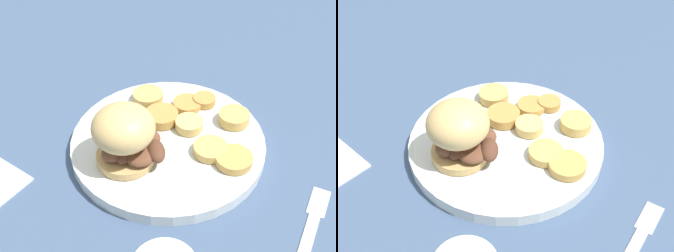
{
  "view_description": "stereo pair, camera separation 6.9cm",
  "coord_description": "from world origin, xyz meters",
  "views": [
    {
      "loc": [
        -0.31,
        -0.42,
        0.5
      ],
      "look_at": [
        0.0,
        0.0,
        0.05
      ],
      "focal_mm": 50.0,
      "sensor_mm": 36.0,
      "label": 1
    },
    {
      "loc": [
        -0.25,
        -0.45,
        0.5
      ],
      "look_at": [
        0.0,
        0.0,
        0.05
      ],
      "focal_mm": 50.0,
      "sensor_mm": 36.0,
      "label": 2
    }
  ],
  "objects": [
    {
      "name": "potato_round_1",
      "position": [
        0.03,
        0.09,
        0.03
      ],
      "size": [
        0.05,
        0.05,
        0.02
      ],
      "primitive_type": "cylinder",
      "color": "tan",
      "rests_on": "dinner_plate"
    },
    {
      "name": "fork",
      "position": [
        0.06,
        -0.23,
        0.0
      ],
      "size": [
        0.15,
        0.09,
        0.0
      ],
      "color": "silver",
      "rests_on": "ground_plane"
    },
    {
      "name": "potato_round_4",
      "position": [
        0.02,
        0.04,
        0.03
      ],
      "size": [
        0.05,
        0.05,
        0.02
      ],
      "primitive_type": "cylinder",
      "color": "#BC8942",
      "rests_on": "dinner_plate"
    },
    {
      "name": "ground_plane",
      "position": [
        0.0,
        0.0,
        0.0
      ],
      "size": [
        4.0,
        4.0,
        0.0
      ],
      "primitive_type": "plane",
      "color": "#3D5170"
    },
    {
      "name": "potato_round_2",
      "position": [
        0.11,
        -0.03,
        0.03
      ],
      "size": [
        0.05,
        0.05,
        0.02
      ],
      "primitive_type": "cylinder",
      "color": "tan",
      "rests_on": "dinner_plate"
    },
    {
      "name": "potato_round_3",
      "position": [
        0.07,
        0.04,
        0.03
      ],
      "size": [
        0.05,
        0.05,
        0.01
      ],
      "primitive_type": "cylinder",
      "color": "#BC8942",
      "rests_on": "dinner_plate"
    },
    {
      "name": "potato_round_5",
      "position": [
        0.1,
        0.03,
        0.03
      ],
      "size": [
        0.04,
        0.04,
        0.01
      ],
      "primitive_type": "cylinder",
      "color": "#BC8942",
      "rests_on": "dinner_plate"
    },
    {
      "name": "potato_round_7",
      "position": [
        0.05,
        -0.1,
        0.03
      ],
      "size": [
        0.05,
        0.05,
        0.01
      ],
      "primitive_type": "cylinder",
      "color": "tan",
      "rests_on": "dinner_plate"
    },
    {
      "name": "potato_round_6",
      "position": [
        0.03,
        -0.06,
        0.03
      ],
      "size": [
        0.05,
        0.05,
        0.01
      ],
      "primitive_type": "cylinder",
      "color": "tan",
      "rests_on": "dinner_plate"
    },
    {
      "name": "dinner_plate",
      "position": [
        0.0,
        0.0,
        0.01
      ],
      "size": [
        0.29,
        0.29,
        0.02
      ],
      "color": "silver",
      "rests_on": "ground_plane"
    },
    {
      "name": "sandwich",
      "position": [
        -0.07,
        -0.01,
        0.07
      ],
      "size": [
        0.1,
        0.11,
        0.09
      ],
      "color": "tan",
      "rests_on": "dinner_plate"
    },
    {
      "name": "potato_round_0",
      "position": [
        0.04,
        -0.0,
        0.03
      ],
      "size": [
        0.04,
        0.04,
        0.01
      ],
      "primitive_type": "cylinder",
      "color": "#DBB766",
      "rests_on": "dinner_plate"
    }
  ]
}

